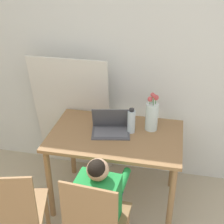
% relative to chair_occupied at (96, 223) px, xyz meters
% --- Properties ---
extents(wall_back, '(6.40, 0.05, 2.50)m').
position_rel_chair_occupied_xyz_m(wall_back, '(0.03, 1.27, 0.79)').
color(wall_back, silver).
rests_on(wall_back, ground_plane).
extents(dining_table, '(1.13, 0.71, 0.74)m').
position_rel_chair_occupied_xyz_m(dining_table, '(-0.01, 0.72, 0.18)').
color(dining_table, olive).
rests_on(dining_table, ground_plane).
extents(chair_occupied, '(0.43, 0.43, 0.89)m').
position_rel_chair_occupied_xyz_m(chair_occupied, '(0.00, 0.00, 0.00)').
color(chair_occupied, olive).
rests_on(chair_occupied, ground_plane).
extents(chair_spare, '(0.49, 0.49, 0.89)m').
position_rel_chair_occupied_xyz_m(chair_spare, '(-0.59, -0.04, 0.00)').
color(chair_spare, olive).
rests_on(chair_spare, ground_plane).
extents(person_seated, '(0.33, 0.44, 0.96)m').
position_rel_chair_occupied_xyz_m(person_seated, '(0.01, 0.13, 0.13)').
color(person_seated, '#1E8438').
rests_on(person_seated, ground_plane).
extents(laptop, '(0.36, 0.28, 0.22)m').
position_rel_chair_occupied_xyz_m(laptop, '(-0.05, 0.75, 0.33)').
color(laptop, '#4C4C51').
rests_on(laptop, dining_table).
extents(flower_vase, '(0.11, 0.11, 0.35)m').
position_rel_chair_occupied_xyz_m(flower_vase, '(0.28, 0.87, 0.42)').
color(flower_vase, silver).
rests_on(flower_vase, dining_table).
extents(water_bottle, '(0.07, 0.07, 0.23)m').
position_rel_chair_occupied_xyz_m(water_bottle, '(0.12, 0.79, 0.38)').
color(water_bottle, silver).
rests_on(water_bottle, dining_table).
extents(cardboard_panel, '(0.77, 0.19, 1.28)m').
position_rel_chair_occupied_xyz_m(cardboard_panel, '(-0.53, 1.12, 0.17)').
color(cardboard_panel, silver).
rests_on(cardboard_panel, ground_plane).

